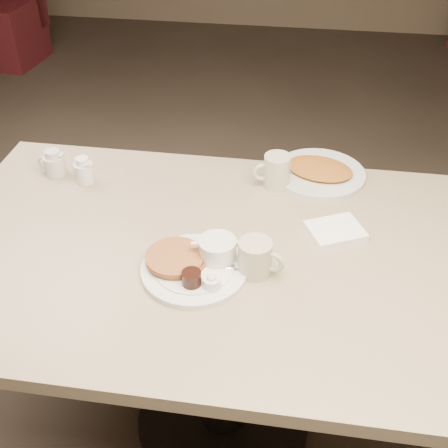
# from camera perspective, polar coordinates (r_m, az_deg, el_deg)

# --- Properties ---
(diner_table) EXTENTS (1.50, 0.90, 0.75)m
(diner_table) POSITION_cam_1_polar(r_m,az_deg,el_deg) (1.54, -0.11, -7.55)
(diner_table) COLOR tan
(diner_table) RESTS_ON ground
(main_plate) EXTENTS (0.33, 0.30, 0.07)m
(main_plate) POSITION_cam_1_polar(r_m,az_deg,el_deg) (1.35, -2.84, -3.95)
(main_plate) COLOR silver
(main_plate) RESTS_ON diner_table
(coffee_mug_near) EXTENTS (0.12, 0.10, 0.09)m
(coffee_mug_near) POSITION_cam_1_polar(r_m,az_deg,el_deg) (1.33, 3.26, -3.40)
(coffee_mug_near) COLOR #BAB59B
(coffee_mug_near) RESTS_ON diner_table
(napkin) EXTENTS (0.17, 0.16, 0.02)m
(napkin) POSITION_cam_1_polar(r_m,az_deg,el_deg) (1.50, 11.22, -0.69)
(napkin) COLOR white
(napkin) RESTS_ON diner_table
(coffee_mug_far) EXTENTS (0.12, 0.10, 0.10)m
(coffee_mug_far) POSITION_cam_1_polar(r_m,az_deg,el_deg) (1.64, 5.30, 5.35)
(coffee_mug_far) COLOR beige
(coffee_mug_far) RESTS_ON diner_table
(creamer_left) EXTENTS (0.10, 0.08, 0.08)m
(creamer_left) POSITION_cam_1_polar(r_m,az_deg,el_deg) (1.77, -16.86, 5.90)
(creamer_left) COLOR silver
(creamer_left) RESTS_ON diner_table
(creamer_right) EXTENTS (0.07, 0.07, 0.08)m
(creamer_right) POSITION_cam_1_polar(r_m,az_deg,el_deg) (1.71, -14.04, 5.27)
(creamer_right) COLOR white
(creamer_right) RESTS_ON diner_table
(hash_plate) EXTENTS (0.34, 0.34, 0.04)m
(hash_plate) POSITION_cam_1_polar(r_m,az_deg,el_deg) (1.72, 9.62, 5.25)
(hash_plate) COLOR silver
(hash_plate) RESTS_ON diner_table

